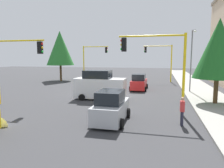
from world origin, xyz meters
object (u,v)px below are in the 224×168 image
traffic_signal_near_right (15,59)px  tree_opposite_side (60,48)px  traffic_signal_far_left (160,56)px  tree_roadside_near (218,49)px  traffic_signal_near_left (157,58)px  car_red (139,83)px  delivery_van_white (100,86)px  street_lamp_curbside (192,54)px  car_silver (111,108)px  traffic_signal_far_right (93,56)px  pedestrian_crossing (182,110)px

traffic_signal_near_right → tree_opposite_side: size_ratio=0.65×
traffic_signal_far_left → tree_roadside_near: bearing=16.6°
traffic_signal_near_left → car_red: (-10.79, -2.36, -3.08)m
car_red → delivery_van_white: bearing=-24.0°
traffic_signal_far_left → tree_opposite_side: bearing=-83.2°
street_lamp_curbside → car_silver: 14.09m
traffic_signal_far_right → tree_opposite_side: bearing=-69.2°
traffic_signal_near_left → traffic_signal_near_right: (0.00, -11.35, -0.09)m
traffic_signal_near_right → delivery_van_white: size_ratio=1.14×
traffic_signal_far_right → traffic_signal_far_left: traffic_signal_far_right is taller
tree_opposite_side → tree_roadside_near: size_ratio=1.18×
tree_opposite_side → delivery_van_white: (14.00, 11.31, -4.29)m
car_red → pedestrian_crossing: car_red is taller
traffic_signal_far_left → street_lamp_curbside: street_lamp_curbside is taller
tree_roadside_near → delivery_van_white: 10.75m
delivery_van_white → car_red: size_ratio=1.15×
traffic_signal_far_right → tree_opposite_side: 5.78m
traffic_signal_near_left → delivery_van_white: (-4.00, -5.38, -2.69)m
car_red → traffic_signal_far_right: bearing=-135.4°
traffic_signal_far_right → car_red: (9.21, 9.07, -3.33)m
car_silver → traffic_signal_near_right: bearing=-106.5°
traffic_signal_far_right → tree_roadside_near: tree_roadside_near is taller
car_red → car_silver: bearing=-1.3°
traffic_signal_far_left → tree_opposite_side: size_ratio=0.71×
traffic_signal_near_left → car_red: size_ratio=1.34×
delivery_van_white → street_lamp_curbside: bearing=122.3°
traffic_signal_far_left → car_red: traffic_signal_far_left is taller
street_lamp_curbside → traffic_signal_near_right: bearing=-57.1°
traffic_signal_near_left → traffic_signal_near_right: bearing=-90.0°
car_red → car_silver: size_ratio=1.09×
car_silver → street_lamp_curbside: bearing=153.2°
street_lamp_curbside → delivery_van_white: (5.61, -8.89, -3.07)m
traffic_signal_far_left → tree_opposite_side: (2.00, -16.74, 1.35)m
traffic_signal_far_right → car_red: bearing=44.6°
car_silver → pedestrian_crossing: 4.23m
delivery_van_white → traffic_signal_near_right: bearing=-56.2°
car_silver → pedestrian_crossing: size_ratio=2.27×
traffic_signal_near_left → pedestrian_crossing: bearing=34.4°
traffic_signal_near_right → tree_opposite_side: tree_opposite_side is taller
tree_roadside_near → car_red: (-6.79, -7.17, -3.80)m
pedestrian_crossing → car_silver: bearing=-86.1°
street_lamp_curbside → car_silver: (12.19, -6.16, -3.45)m
traffic_signal_near_left → delivery_van_white: size_ratio=1.17×
traffic_signal_far_left → tree_roadside_near: tree_roadside_near is taller
street_lamp_curbside → car_silver: street_lamp_curbside is taller
delivery_van_white → car_red: 7.44m
traffic_signal_far_right → tree_opposite_side: tree_opposite_side is taller
traffic_signal_far_left → car_silver: (22.58, -2.71, -3.32)m
traffic_signal_far_right → delivery_van_white: size_ratio=1.25×
traffic_signal_near_left → pedestrian_crossing: size_ratio=3.30×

